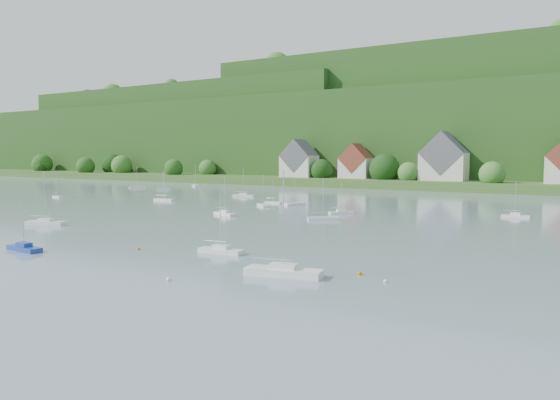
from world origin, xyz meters
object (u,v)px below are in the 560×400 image
object	(u,v)px
near_sailboat_4	(283,271)
near_sailboat_3	(221,250)
near_sailboat_6	(46,222)
near_sailboat_1	(24,247)

from	to	relation	value
near_sailboat_4	near_sailboat_3	bearing A→B (deg)	141.69
near_sailboat_6	near_sailboat_3	bearing A→B (deg)	-27.64
near_sailboat_1	near_sailboat_4	world-z (taller)	near_sailboat_4
near_sailboat_3	near_sailboat_6	size ratio (longest dim) A/B	0.84
near_sailboat_1	near_sailboat_3	xyz separation A→B (m)	(22.77, 11.64, -0.00)
near_sailboat_1	near_sailboat_3	world-z (taller)	near_sailboat_1
near_sailboat_3	near_sailboat_6	xyz separation A→B (m)	(-42.76, 5.39, 0.04)
near_sailboat_1	near_sailboat_4	size ratio (longest dim) A/B	0.75
near_sailboat_3	near_sailboat_6	bearing A→B (deg)	167.47
near_sailboat_1	near_sailboat_4	bearing A→B (deg)	13.16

